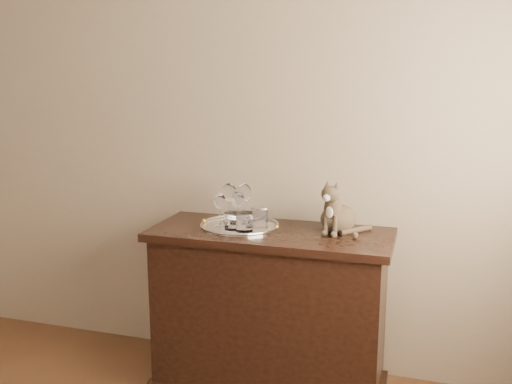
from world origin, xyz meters
TOP-DOWN VIEW (x-y plane):
  - wall_back at (0.00, 2.25)m, footprint 4.00×0.10m
  - sideboard at (0.60, 1.94)m, footprint 1.20×0.50m
  - tray at (0.43, 1.96)m, footprint 0.40×0.40m
  - wine_glass_a at (0.36, 2.02)m, footprint 0.08×0.08m
  - wine_glass_b at (0.43, 2.05)m, footprint 0.08×0.08m
  - wine_glass_c at (0.34, 1.93)m, footprint 0.06×0.06m
  - wine_glass_d at (0.42, 1.96)m, footprint 0.07×0.07m
  - tumbler_a at (0.49, 1.87)m, footprint 0.08×0.08m
  - tumbler_b at (0.42, 1.89)m, footprint 0.08×0.08m
  - tumbler_c at (0.54, 1.96)m, footprint 0.09×0.09m
  - cat at (0.92, 2.03)m, footprint 0.32×0.31m

SIDE VIEW (x-z plane):
  - sideboard at x=0.60m, z-range 0.00..0.85m
  - tray at x=0.43m, z-range 0.85..0.86m
  - tumbler_b at x=0.42m, z-range 0.86..0.94m
  - tumbler_a at x=0.49m, z-range 0.86..0.95m
  - tumbler_c at x=0.54m, z-range 0.86..0.96m
  - wine_glass_c at x=0.34m, z-range 0.86..1.03m
  - wine_glass_d at x=0.42m, z-range 0.86..1.03m
  - wine_glass_b at x=0.43m, z-range 0.86..1.06m
  - wine_glass_a at x=0.36m, z-range 0.86..1.06m
  - cat at x=0.92m, z-range 0.85..1.11m
  - wall_back at x=0.00m, z-range 0.00..2.70m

